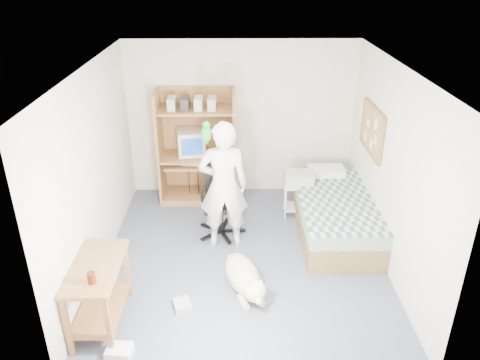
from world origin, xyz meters
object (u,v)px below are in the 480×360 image
at_px(dog, 244,277).
at_px(person, 223,186).
at_px(side_desk, 98,286).
at_px(computer_hutch, 197,151).
at_px(office_chair, 221,208).
at_px(bed, 334,214).
at_px(printer_cart, 298,194).

bearing_deg(dog, person, 86.74).
relative_size(side_desk, person, 0.56).
distance_m(computer_hutch, dog, 2.58).
relative_size(office_chair, dog, 0.96).
bearing_deg(side_desk, office_chair, 56.21).
bearing_deg(bed, printer_cart, 131.65).
bearing_deg(office_chair, printer_cart, 19.07).
bearing_deg(bed, person, -169.92).
relative_size(computer_hutch, printer_cart, 3.40).
bearing_deg(printer_cart, person, -141.40).
distance_m(side_desk, person, 2.05).
relative_size(computer_hutch, side_desk, 1.80).
bearing_deg(dog, side_desk, -178.42).
xyz_separation_m(side_desk, office_chair, (1.24, 1.85, -0.11)).
height_order(computer_hutch, bed, computer_hutch).
distance_m(bed, dog, 1.84).
height_order(computer_hutch, side_desk, computer_hutch).
height_order(person, dog, person).
bearing_deg(bed, dog, -135.50).
xyz_separation_m(office_chair, printer_cart, (1.16, 0.48, -0.03)).
relative_size(person, printer_cart, 3.35).
xyz_separation_m(side_desk, dog, (1.54, 0.53, -0.31)).
xyz_separation_m(person, printer_cart, (1.11, 0.78, -0.54)).
relative_size(computer_hutch, dog, 1.62).
xyz_separation_m(dog, printer_cart, (0.86, 1.79, 0.16)).
bearing_deg(bed, computer_hutch, 150.71).
xyz_separation_m(side_desk, person, (1.29, 1.54, 0.39)).
bearing_deg(office_chair, side_desk, -126.99).
relative_size(bed, person, 1.14).
xyz_separation_m(office_chair, person, (0.05, -0.31, 0.51)).
bearing_deg(person, bed, -173.13).
xyz_separation_m(computer_hutch, side_desk, (-0.85, -2.94, -0.33)).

